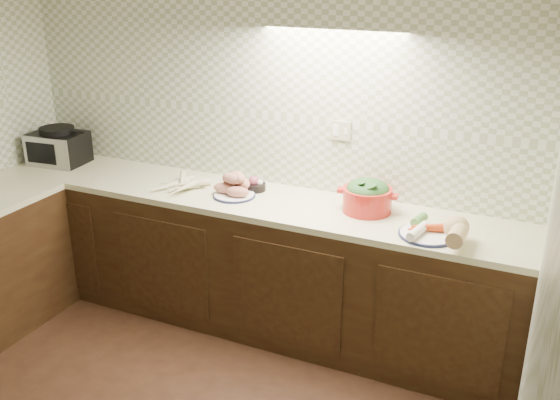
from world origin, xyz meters
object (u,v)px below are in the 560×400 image
at_px(parsnip_pile, 190,186).
at_px(onion_bowl, 255,185).
at_px(veg_plate, 442,229).
at_px(sweet_potato_plate, 235,186).
at_px(dutch_oven, 367,196).
at_px(toaster_oven, 58,147).

height_order(parsnip_pile, onion_bowl, onion_bowl).
xyz_separation_m(onion_bowl, veg_plate, (1.25, -0.24, 0.02)).
relative_size(sweet_potato_plate, veg_plate, 0.69).
bearing_deg(onion_bowl, parsnip_pile, -155.89).
distance_m(sweet_potato_plate, dutch_oven, 0.85).
bearing_deg(sweet_potato_plate, parsnip_pile, -174.80).
relative_size(toaster_oven, parsnip_pile, 1.12).
relative_size(onion_bowl, veg_plate, 0.33).
relative_size(parsnip_pile, sweet_potato_plate, 1.31).
bearing_deg(sweet_potato_plate, veg_plate, -4.11).
relative_size(parsnip_pile, onion_bowl, 2.77).
relative_size(sweet_potato_plate, onion_bowl, 2.11).
xyz_separation_m(dutch_oven, veg_plate, (0.48, -0.20, -0.05)).
relative_size(toaster_oven, onion_bowl, 3.10).
distance_m(parsnip_pile, dutch_oven, 1.17).
height_order(toaster_oven, veg_plate, toaster_oven).
xyz_separation_m(onion_bowl, dutch_oven, (0.77, -0.04, 0.06)).
height_order(parsnip_pile, sweet_potato_plate, sweet_potato_plate).
xyz_separation_m(toaster_oven, parsnip_pile, (1.18, -0.09, -0.10)).
bearing_deg(dutch_oven, onion_bowl, 172.55).
xyz_separation_m(toaster_oven, dutch_oven, (2.35, 0.05, -0.03)).
bearing_deg(dutch_oven, sweet_potato_plate, -177.23).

